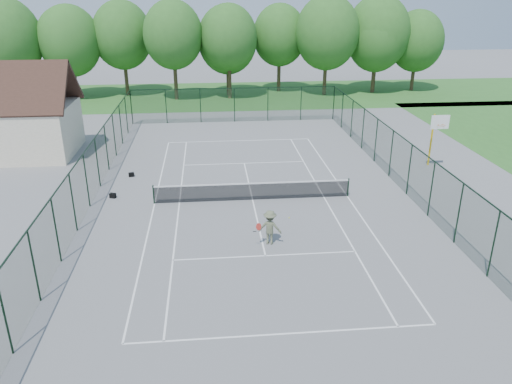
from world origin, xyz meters
TOP-DOWN VIEW (x-y plane):
  - ground at (0.00, 0.00)m, footprint 140.00×140.00m
  - grass_far at (0.00, 30.00)m, footprint 80.00×16.00m
  - court_lines at (0.00, 0.00)m, footprint 11.05×23.85m
  - tennis_net at (0.00, 0.00)m, footprint 11.08×0.08m
  - fence_enclosure at (0.00, 0.00)m, footprint 18.05×36.05m
  - utility_building at (-16.00, 10.00)m, footprint 8.60×6.27m
  - tree_line_far at (0.00, 30.00)m, footprint 39.40×6.40m
  - basketball_goal at (12.40, 4.38)m, footprint 1.20×1.43m
  - sports_bag_a at (-7.93, 1.07)m, footprint 0.40×0.31m
  - sports_bag_b at (-7.34, 4.50)m, footprint 0.38×0.30m
  - tennis_player at (0.34, -5.25)m, footprint 1.87×0.92m

SIDE VIEW (x-z plane):
  - ground at x=0.00m, z-range 0.00..0.00m
  - court_lines at x=0.00m, z-range 0.00..0.01m
  - grass_far at x=0.00m, z-range 0.00..0.01m
  - sports_bag_b at x=-7.34m, z-range 0.00..0.26m
  - sports_bag_a at x=-7.93m, z-range 0.00..0.28m
  - tennis_net at x=0.00m, z-range 0.03..1.13m
  - tennis_player at x=0.34m, z-range 0.00..1.68m
  - fence_enclosure at x=0.00m, z-range 0.05..3.07m
  - basketball_goal at x=12.40m, z-range 0.74..4.39m
  - utility_building at x=-16.00m, z-range -0.20..6.44m
  - tree_line_far at x=0.00m, z-range 1.14..10.84m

